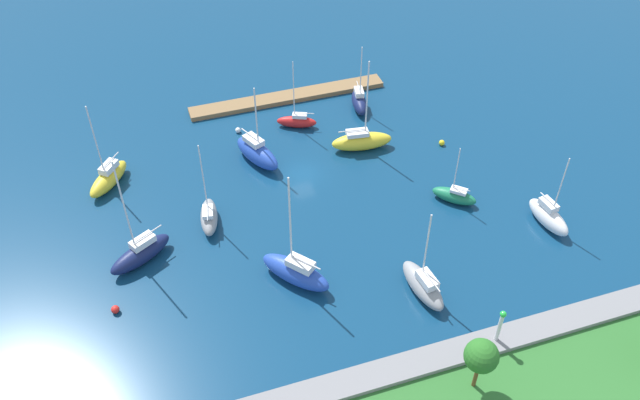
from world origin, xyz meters
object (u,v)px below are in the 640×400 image
at_px(sailboat_white_far_south, 548,216).
at_px(mooring_buoy_red, 115,309).
at_px(sailboat_blue_near_pier, 296,271).
at_px(mooring_buoy_white, 238,130).
at_px(sailboat_navy_west_end, 140,253).
at_px(sailboat_gray_center_basin, 423,285).
at_px(harbor_beacon, 500,324).
at_px(sailboat_green_far_north, 454,196).
at_px(sailboat_navy_off_beacon, 359,101).
at_px(sailboat_red_lone_south, 297,121).
at_px(sailboat_yellow_outer_mooring, 108,178).
at_px(mooring_buoy_yellow, 442,143).
at_px(sailboat_gray_mid_basin, 209,216).
at_px(sailboat_blue_lone_north, 257,153).
at_px(sailboat_yellow_east_end, 362,141).
at_px(park_tree_east, 481,356).
at_px(pier_dock, 288,97).

distance_m(sailboat_white_far_south, mooring_buoy_red, 44.39).
distance_m(sailboat_blue_near_pier, mooring_buoy_white, 25.31).
relative_size(sailboat_navy_west_end, sailboat_gray_center_basin, 1.31).
xyz_separation_m(harbor_beacon, sailboat_green_far_north, (-5.48, -18.59, -2.83)).
height_order(sailboat_green_far_north, sailboat_navy_off_beacon, sailboat_navy_off_beacon).
height_order(sailboat_red_lone_south, sailboat_yellow_outer_mooring, sailboat_yellow_outer_mooring).
xyz_separation_m(sailboat_green_far_north, sailboat_red_lone_south, (12.35, -18.62, 0.02)).
xyz_separation_m(harbor_beacon, mooring_buoy_yellow, (-8.66, -28.12, -3.29)).
distance_m(harbor_beacon, sailboat_gray_mid_basin, 31.34).
relative_size(sailboat_navy_off_beacon, sailboat_blue_lone_north, 0.87).
distance_m(sailboat_white_far_south, sailboat_blue_lone_north, 32.92).
bearing_deg(mooring_buoy_red, harbor_beacon, 154.98).
xyz_separation_m(sailboat_yellow_east_end, sailboat_white_far_south, (-13.93, 18.31, 0.03)).
bearing_deg(sailboat_gray_center_basin, sailboat_white_far_south, -81.61).
bearing_deg(mooring_buoy_yellow, sailboat_white_far_south, 105.69).
height_order(sailboat_navy_west_end, mooring_buoy_yellow, sailboat_navy_west_end).
height_order(sailboat_navy_off_beacon, mooring_buoy_white, sailboat_navy_off_beacon).
distance_m(sailboat_blue_near_pier, sailboat_gray_center_basin, 12.14).
bearing_deg(sailboat_navy_off_beacon, sailboat_red_lone_south, -70.01).
xyz_separation_m(sailboat_yellow_outer_mooring, mooring_buoy_yellow, (-38.74, 4.98, -0.75)).
bearing_deg(sailboat_blue_near_pier, sailboat_white_far_south, -131.25).
bearing_deg(sailboat_white_far_south, sailboat_gray_center_basin, -81.97).
distance_m(sailboat_navy_off_beacon, sailboat_gray_mid_basin, 27.16).
relative_size(harbor_beacon, park_tree_east, 0.68).
bearing_deg(sailboat_red_lone_south, sailboat_yellow_outer_mooring, 33.22).
bearing_deg(mooring_buoy_white, sailboat_blue_near_pier, 89.79).
bearing_deg(sailboat_yellow_outer_mooring, sailboat_red_lone_south, 138.76).
xyz_separation_m(park_tree_east, mooring_buoy_red, (27.40, -17.78, -4.73)).
bearing_deg(mooring_buoy_yellow, sailboat_gray_mid_basin, 9.06).
height_order(sailboat_blue_near_pier, mooring_buoy_yellow, sailboat_blue_near_pier).
distance_m(sailboat_green_far_north, sailboat_white_far_south, 9.94).
xyz_separation_m(harbor_beacon, sailboat_navy_west_end, (28.07, -20.29, -2.47)).
bearing_deg(harbor_beacon, sailboat_blue_lone_north, -67.49).
bearing_deg(sailboat_red_lone_south, mooring_buoy_red, 66.10).
distance_m(park_tree_east, sailboat_blue_near_pier, 19.66).
xyz_separation_m(sailboat_blue_near_pier, sailboat_yellow_outer_mooring, (15.85, -20.08, -0.24)).
xyz_separation_m(park_tree_east, sailboat_blue_lone_north, (9.44, -35.18, -3.75)).
height_order(pier_dock, mooring_buoy_red, mooring_buoy_red).
distance_m(sailboat_navy_west_end, mooring_buoy_white, 22.79).
bearing_deg(sailboat_blue_near_pier, park_tree_east, 173.06).
relative_size(harbor_beacon, sailboat_navy_off_beacon, 0.41).
xyz_separation_m(sailboat_yellow_east_end, sailboat_yellow_outer_mooring, (29.27, -2.54, -0.07)).
relative_size(pier_dock, mooring_buoy_yellow, 37.22).
relative_size(sailboat_white_far_south, mooring_buoy_white, 13.45).
relative_size(pier_dock, sailboat_blue_lone_north, 2.53).
bearing_deg(mooring_buoy_yellow, sailboat_blue_near_pier, 33.42).
relative_size(sailboat_blue_near_pier, mooring_buoy_white, 19.05).
xyz_separation_m(sailboat_gray_center_basin, mooring_buoy_white, (10.89, -30.46, -0.79)).
distance_m(sailboat_blue_near_pier, sailboat_red_lone_south, 25.29).
xyz_separation_m(pier_dock, sailboat_navy_off_beacon, (-8.14, 4.91, 0.74)).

